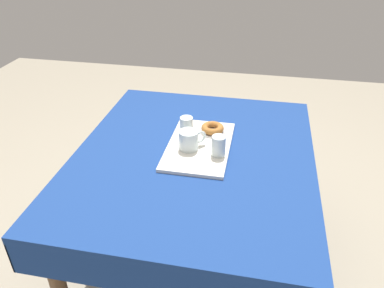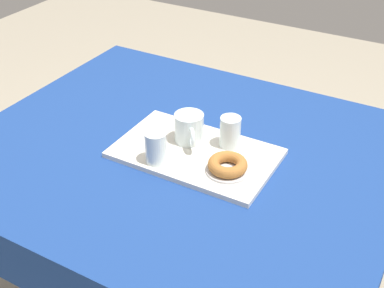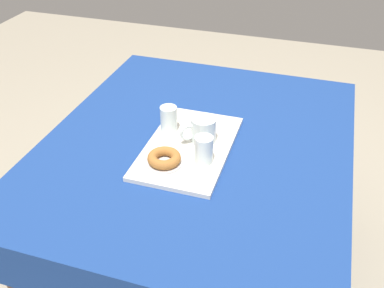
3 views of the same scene
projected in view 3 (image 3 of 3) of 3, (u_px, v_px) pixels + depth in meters
name	position (u px, v px, depth m)	size (l,w,h in m)	color
ground_plane	(196.00, 274.00, 1.99)	(6.00, 6.00, 0.00)	gray
dining_table	(197.00, 161.00, 1.62)	(1.28, 1.07, 0.74)	navy
serving_tray	(189.00, 147.00, 1.53)	(0.47, 0.29, 0.02)	silver
tea_mug_left	(203.00, 130.00, 1.52)	(0.10, 0.12, 0.09)	silver
water_glass_near	(169.00, 120.00, 1.58)	(0.06, 0.06, 0.09)	silver
water_glass_far	(204.00, 151.00, 1.42)	(0.06, 0.06, 0.09)	silver
donut_plate_left	(164.00, 163.00, 1.43)	(0.12, 0.12, 0.01)	silver
sugar_donut_left	(164.00, 158.00, 1.42)	(0.11, 0.11, 0.03)	#A3662D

